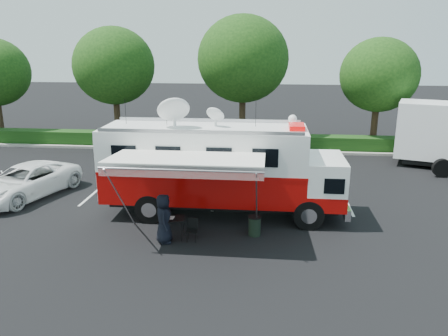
# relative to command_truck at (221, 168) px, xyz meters

# --- Properties ---
(ground_plane) EXTENTS (120.00, 120.00, 0.00)m
(ground_plane) POSITION_rel_command_truck_xyz_m (0.09, 0.00, -2.05)
(ground_plane) COLOR black
(ground_plane) RESTS_ON ground
(back_border) EXTENTS (60.00, 6.14, 8.87)m
(back_border) POSITION_rel_command_truck_xyz_m (1.23, 12.90, 2.95)
(back_border) COLOR #9E998E
(back_border) RESTS_ON ground_plane
(stall_lines) EXTENTS (24.12, 5.50, 0.01)m
(stall_lines) POSITION_rel_command_truck_xyz_m (-0.41, 3.00, -2.04)
(stall_lines) COLOR silver
(stall_lines) RESTS_ON ground_plane
(command_truck) EXTENTS (9.96, 2.74, 4.79)m
(command_truck) POSITION_rel_command_truck_xyz_m (0.00, 0.00, 0.00)
(command_truck) COLOR black
(command_truck) RESTS_ON ground_plane
(awning) EXTENTS (5.44, 2.80, 3.28)m
(awning) POSITION_rel_command_truck_xyz_m (-0.89, -2.84, 1.04)
(awning) COLOR white
(awning) RESTS_ON ground_plane
(white_suv) EXTENTS (4.07, 5.93, 1.51)m
(white_suv) POSITION_rel_command_truck_xyz_m (-9.38, 1.23, -2.05)
(white_suv) COLOR white
(white_suv) RESTS_ON ground_plane
(person) EXTENTS (0.78, 1.01, 1.84)m
(person) POSITION_rel_command_truck_xyz_m (-1.76, -2.89, -2.05)
(person) COLOR black
(person) RESTS_ON ground_plane
(folding_table) EXTENTS (1.07, 0.87, 0.80)m
(folding_table) POSITION_rel_command_truck_xyz_m (-1.54, -2.54, -1.30)
(folding_table) COLOR black
(folding_table) RESTS_ON ground_plane
(folding_chair) EXTENTS (0.40, 0.42, 0.83)m
(folding_chair) POSITION_rel_command_truck_xyz_m (-0.77, -2.60, -1.56)
(folding_chair) COLOR black
(folding_chair) RESTS_ON ground_plane
(trash_bin) EXTENTS (0.50, 0.50, 0.75)m
(trash_bin) POSITION_rel_command_truck_xyz_m (1.50, -1.96, -1.67)
(trash_bin) COLOR black
(trash_bin) RESTS_ON ground_plane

